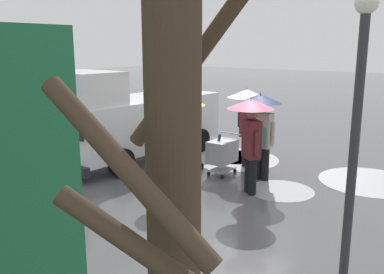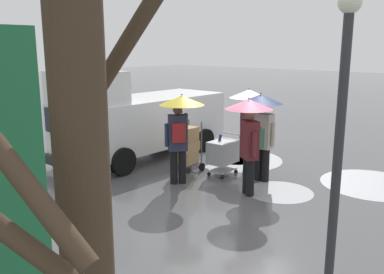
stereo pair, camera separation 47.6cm
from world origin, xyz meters
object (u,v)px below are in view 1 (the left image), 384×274
pedestrian_pink_side (181,119)px  pedestrian_white_side (251,124)px  hand_dolly_boxes (187,146)px  cargo_van_parked_right (133,119)px  pedestrian_black_side (261,116)px  street_lamp (357,116)px  pedestrian_far_side (247,109)px  shopping_cart_vendor (222,153)px

pedestrian_pink_side → pedestrian_white_side: (-1.59, -0.51, 0.00)m
hand_dolly_boxes → pedestrian_white_side: pedestrian_white_side is taller
cargo_van_parked_right → pedestrian_black_side: 3.88m
pedestrian_black_side → pedestrian_pink_side: bearing=49.4°
street_lamp → pedestrian_white_side: bearing=-38.8°
hand_dolly_boxes → pedestrian_pink_side: (-0.54, 0.84, 0.90)m
pedestrian_far_side → street_lamp: street_lamp is taller
hand_dolly_boxes → pedestrian_pink_side: 1.34m
street_lamp → shopping_cart_vendor: bearing=-36.1°
cargo_van_parked_right → pedestrian_pink_side: size_ratio=2.50×
pedestrian_pink_side → street_lamp: (-4.56, 1.88, 0.80)m
shopping_cart_vendor → pedestrian_black_side: 1.41m
cargo_van_parked_right → street_lamp: (-7.10, 2.69, 1.19)m
pedestrian_black_side → pedestrian_white_side: 1.02m
cargo_van_parked_right → pedestrian_far_side: cargo_van_parked_right is taller
cargo_van_parked_right → hand_dolly_boxes: cargo_van_parked_right is taller
hand_dolly_boxes → street_lamp: size_ratio=0.34×
hand_dolly_boxes → street_lamp: street_lamp is taller
shopping_cart_vendor → pedestrian_pink_side: pedestrian_pink_side is taller
pedestrian_pink_side → pedestrian_white_side: bearing=-162.1°
pedestrian_pink_side → street_lamp: street_lamp is taller
pedestrian_black_side → pedestrian_white_side: size_ratio=1.00×
shopping_cart_vendor → hand_dolly_boxes: (0.86, 0.37, 0.11)m
cargo_van_parked_right → pedestrian_black_side: (-3.80, -0.66, 0.41)m
pedestrian_white_side → street_lamp: (-2.98, 2.39, 0.80)m
pedestrian_far_side → pedestrian_black_side: bearing=138.7°
hand_dolly_boxes → pedestrian_black_side: size_ratio=0.61×
pedestrian_far_side → cargo_van_parked_right: bearing=25.9°
shopping_cart_vendor → street_lamp: bearing=143.9°
hand_dolly_boxes → pedestrian_white_side: size_ratio=0.61×
street_lamp → cargo_van_parked_right: bearing=-20.8°
street_lamp → pedestrian_pink_side: bearing=-22.4°
pedestrian_white_side → pedestrian_far_side: same height
hand_dolly_boxes → pedestrian_white_side: (-2.13, 0.33, 0.90)m
pedestrian_white_side → shopping_cart_vendor: bearing=-29.2°
street_lamp → pedestrian_black_side: bearing=-45.5°
cargo_van_parked_right → shopping_cart_vendor: bearing=-172.0°
hand_dolly_boxes → shopping_cart_vendor: bearing=-156.5°
shopping_cart_vendor → pedestrian_black_side: bearing=-164.6°
pedestrian_far_side → street_lamp: (-4.16, 4.12, 0.80)m
cargo_van_parked_right → pedestrian_pink_side: (-2.54, 0.82, 0.39)m
pedestrian_white_side → pedestrian_black_side: bearing=-71.6°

